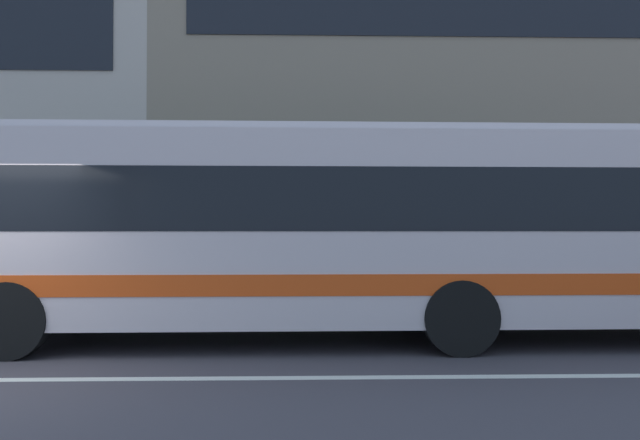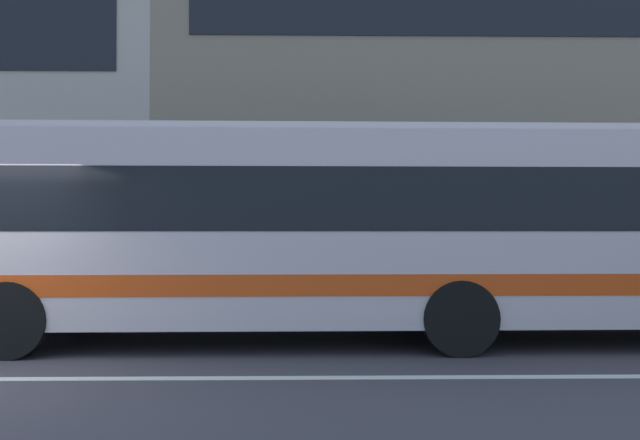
# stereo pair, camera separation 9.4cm
# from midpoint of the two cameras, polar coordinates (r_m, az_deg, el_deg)

# --- Properties ---
(hedge_row_far) EXTENTS (15.44, 1.10, 0.71)m
(hedge_row_far) POSITION_cam_midpoint_polar(r_m,az_deg,el_deg) (12.68, -9.14, -6.79)
(hedge_row_far) COLOR #2C7325
(hedge_row_far) RESTS_ON ground_plane
(apartment_block_right) EXTENTS (25.28, 11.05, 13.87)m
(apartment_block_right) POSITION_cam_midpoint_polar(r_m,az_deg,el_deg) (23.04, 21.44, 12.43)
(apartment_block_right) COLOR gray
(apartment_block_right) RESTS_ON ground_plane
(transit_bus) EXTENTS (12.20, 2.69, 3.10)m
(transit_bus) POSITION_cam_midpoint_polar(r_m,az_deg,el_deg) (9.02, 6.97, -0.57)
(transit_bus) COLOR silver
(transit_bus) RESTS_ON ground_plane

